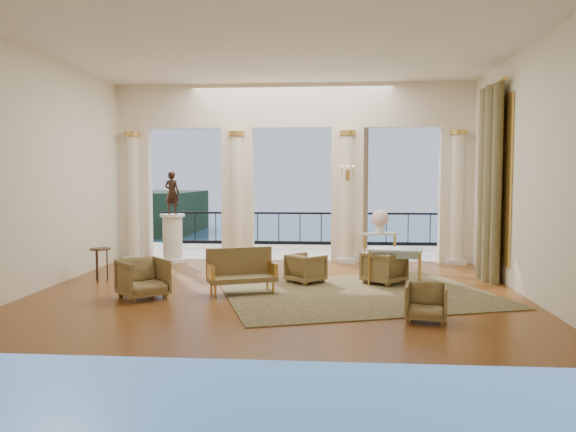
# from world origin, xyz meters

# --- Properties ---
(floor) EXTENTS (9.00, 9.00, 0.00)m
(floor) POSITION_xyz_m (0.00, 0.00, 0.00)
(floor) COLOR #472511
(floor) RESTS_ON ground
(room_walls) EXTENTS (9.00, 9.00, 9.00)m
(room_walls) POSITION_xyz_m (0.00, -1.12, 2.88)
(room_walls) COLOR white
(room_walls) RESTS_ON ground
(arcade) EXTENTS (9.00, 0.56, 4.50)m
(arcade) POSITION_xyz_m (-0.00, 3.82, 2.58)
(arcade) COLOR #FFECD0
(arcade) RESTS_ON ground
(terrace) EXTENTS (10.00, 3.60, 0.10)m
(terrace) POSITION_xyz_m (0.00, 5.80, -0.05)
(terrace) COLOR #B4A894
(terrace) RESTS_ON ground
(balustrade) EXTENTS (9.00, 0.06, 1.03)m
(balustrade) POSITION_xyz_m (0.00, 7.40, 0.41)
(balustrade) COLOR black
(balustrade) RESTS_ON terrace
(palm_tree) EXTENTS (2.00, 2.00, 4.50)m
(palm_tree) POSITION_xyz_m (2.00, 6.60, 4.09)
(palm_tree) COLOR #4C3823
(palm_tree) RESTS_ON terrace
(headland) EXTENTS (22.00, 18.00, 6.00)m
(headland) POSITION_xyz_m (-30.00, 70.00, -3.00)
(headland) COLOR black
(headland) RESTS_ON sea
(sea) EXTENTS (160.00, 160.00, 0.00)m
(sea) POSITION_xyz_m (0.00, 60.00, -6.00)
(sea) COLOR #265087
(sea) RESTS_ON ground
(curtain) EXTENTS (0.33, 1.40, 4.09)m
(curtain) POSITION_xyz_m (4.28, 1.50, 2.02)
(curtain) COLOR brown
(curtain) RESTS_ON ground
(window_frame) EXTENTS (0.04, 1.60, 3.40)m
(window_frame) POSITION_xyz_m (4.47, 1.50, 2.10)
(window_frame) COLOR gold
(window_frame) RESTS_ON room_walls
(wall_sconce) EXTENTS (0.30, 0.11, 0.33)m
(wall_sconce) POSITION_xyz_m (1.40, 3.51, 2.23)
(wall_sconce) COLOR gold
(wall_sconce) RESTS_ON arcade
(rug) EXTENTS (5.68, 5.00, 0.02)m
(rug) POSITION_xyz_m (1.50, -0.16, 0.01)
(rug) COLOR #2C3017
(rug) RESTS_ON ground
(armchair_a) EXTENTS (1.04, 1.04, 0.78)m
(armchair_a) POSITION_xyz_m (-2.33, -0.80, 0.39)
(armchair_a) COLOR #4A3A20
(armchair_a) RESTS_ON ground
(armchair_b) EXTENTS (0.70, 0.67, 0.62)m
(armchair_b) POSITION_xyz_m (2.44, -2.03, 0.31)
(armchair_b) COLOR #4A3A20
(armchair_b) RESTS_ON ground
(armchair_c) EXTENTS (0.97, 0.97, 0.73)m
(armchair_c) POSITION_xyz_m (2.07, 0.88, 0.37)
(armchair_c) COLOR #4A3A20
(armchair_c) RESTS_ON ground
(armchair_d) EXTENTS (0.88, 0.88, 0.66)m
(armchair_d) POSITION_xyz_m (0.50, 0.86, 0.33)
(armchair_d) COLOR #4A3A20
(armchair_d) RESTS_ON ground
(settee) EXTENTS (1.36, 0.97, 0.83)m
(settee) POSITION_xyz_m (-0.66, -0.22, 0.41)
(settee) COLOR #4A3A20
(settee) RESTS_ON ground
(game_table) EXTENTS (1.15, 0.77, 0.73)m
(game_table) POSITION_xyz_m (2.28, 0.80, 0.66)
(game_table) COLOR silver
(game_table) RESTS_ON ground
(pedestal) EXTENTS (0.67, 0.67, 1.22)m
(pedestal) POSITION_xyz_m (-3.00, 3.41, 0.59)
(pedestal) COLOR silver
(pedestal) RESTS_ON ground
(statue) EXTENTS (0.44, 0.33, 1.07)m
(statue) POSITION_xyz_m (-3.00, 3.41, 1.76)
(statue) COLOR black
(statue) RESTS_ON pedestal
(console_table) EXTENTS (0.89, 0.63, 0.78)m
(console_table) POSITION_xyz_m (2.20, 3.44, 0.65)
(console_table) COLOR silver
(console_table) RESTS_ON ground
(urn) EXTENTS (0.43, 0.43, 0.57)m
(urn) POSITION_xyz_m (2.20, 3.44, 1.11)
(urn) COLOR white
(urn) RESTS_ON console_table
(side_table) EXTENTS (0.42, 0.42, 0.69)m
(side_table) POSITION_xyz_m (-3.75, 0.71, 0.59)
(side_table) COLOR black
(side_table) RESTS_ON ground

